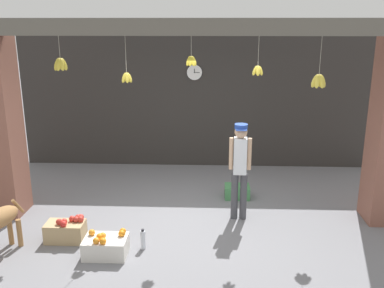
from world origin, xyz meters
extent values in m
plane|color=slate|center=(0.00, 0.00, 0.00)|extent=(60.00, 60.00, 0.00)
cube|color=#2D2B28|center=(0.00, 2.90, 1.54)|extent=(7.49, 0.12, 3.09)
cube|color=#5B564C|center=(0.00, 0.12, 2.97)|extent=(5.59, 0.24, 0.24)
cylinder|color=#B2AD99|center=(-1.89, 0.11, 2.69)|extent=(0.01, 0.01, 0.31)
ellipsoid|color=gold|center=(-1.84, 0.11, 2.44)|extent=(0.13, 0.07, 0.20)
ellipsoid|color=gold|center=(-1.86, 0.15, 2.44)|extent=(0.11, 0.12, 0.21)
ellipsoid|color=gold|center=(-1.90, 0.16, 2.44)|extent=(0.09, 0.13, 0.21)
ellipsoid|color=gold|center=(-1.94, 0.13, 2.44)|extent=(0.13, 0.10, 0.21)
ellipsoid|color=gold|center=(-1.94, 0.09, 2.44)|extent=(0.13, 0.10, 0.21)
ellipsoid|color=gold|center=(-1.90, 0.06, 2.44)|extent=(0.09, 0.13, 0.21)
ellipsoid|color=gold|center=(-1.86, 0.07, 2.44)|extent=(0.11, 0.12, 0.21)
cylinder|color=#B2AD99|center=(-0.95, 0.16, 2.58)|extent=(0.01, 0.01, 0.53)
ellipsoid|color=gold|center=(-0.90, 0.16, 2.25)|extent=(0.11, 0.06, 0.16)
ellipsoid|color=gold|center=(-0.93, 0.20, 2.25)|extent=(0.07, 0.10, 0.17)
ellipsoid|color=gold|center=(-0.98, 0.18, 2.25)|extent=(0.10, 0.09, 0.17)
ellipsoid|color=gold|center=(-0.98, 0.13, 2.25)|extent=(0.10, 0.09, 0.17)
ellipsoid|color=gold|center=(-0.93, 0.12, 2.25)|extent=(0.07, 0.10, 0.17)
cylinder|color=#B2AD99|center=(0.00, 0.17, 2.70)|extent=(0.01, 0.01, 0.28)
ellipsoid|color=yellow|center=(0.04, 0.17, 2.49)|extent=(0.10, 0.06, 0.16)
ellipsoid|color=yellow|center=(0.02, 0.20, 2.49)|extent=(0.09, 0.09, 0.17)
ellipsoid|color=yellow|center=(-0.01, 0.20, 2.49)|extent=(0.07, 0.10, 0.16)
ellipsoid|color=yellow|center=(-0.04, 0.18, 2.49)|extent=(0.10, 0.08, 0.16)
ellipsoid|color=yellow|center=(-0.04, 0.15, 2.49)|extent=(0.10, 0.08, 0.16)
ellipsoid|color=yellow|center=(-0.01, 0.13, 2.49)|extent=(0.07, 0.10, 0.16)
ellipsoid|color=yellow|center=(0.02, 0.14, 2.49)|extent=(0.09, 0.09, 0.17)
cylinder|color=#B2AD99|center=(0.95, 0.09, 2.64)|extent=(0.01, 0.01, 0.41)
ellipsoid|color=gold|center=(0.99, 0.09, 2.37)|extent=(0.10, 0.05, 0.16)
ellipsoid|color=gold|center=(0.95, 0.12, 2.37)|extent=(0.05, 0.10, 0.16)
ellipsoid|color=gold|center=(0.91, 0.09, 2.37)|extent=(0.10, 0.05, 0.16)
ellipsoid|color=gold|center=(0.95, 0.05, 2.37)|extent=(0.05, 0.10, 0.16)
cylinder|color=#B2AD99|center=(1.83, 0.16, 2.58)|extent=(0.01, 0.01, 0.54)
ellipsoid|color=yellow|center=(1.89, 0.16, 2.21)|extent=(0.14, 0.08, 0.21)
ellipsoid|color=yellow|center=(1.86, 0.20, 2.21)|extent=(0.11, 0.13, 0.22)
ellipsoid|color=yellow|center=(1.81, 0.20, 2.21)|extent=(0.11, 0.13, 0.22)
ellipsoid|color=yellow|center=(1.78, 0.16, 2.21)|extent=(0.14, 0.08, 0.21)
ellipsoid|color=yellow|center=(1.81, 0.11, 2.21)|extent=(0.11, 0.13, 0.22)
ellipsoid|color=yellow|center=(1.86, 0.11, 2.21)|extent=(0.11, 0.13, 0.22)
cylinder|color=#9E7042|center=(-2.36, -0.79, 0.20)|extent=(0.07, 0.07, 0.40)
cylinder|color=#9E7042|center=(-2.51, -0.74, 0.20)|extent=(0.07, 0.07, 0.40)
cylinder|color=#9E7042|center=(-2.40, -0.66, 0.55)|extent=(0.10, 0.21, 0.27)
cylinder|color=#424247|center=(0.82, 0.22, 0.38)|extent=(0.11, 0.11, 0.76)
cylinder|color=#424247|center=(0.68, 0.23, 0.38)|extent=(0.11, 0.11, 0.76)
cube|color=silver|center=(0.75, 0.23, 1.05)|extent=(0.21, 0.18, 0.57)
cylinder|color=tan|center=(0.89, 0.22, 1.08)|extent=(0.06, 0.06, 0.50)
cylinder|color=tan|center=(0.61, 0.23, 1.08)|extent=(0.06, 0.06, 0.50)
sphere|color=tan|center=(0.75, 0.23, 1.43)|extent=(0.20, 0.20, 0.20)
cylinder|color=#234299|center=(0.75, 0.23, 1.52)|extent=(0.20, 0.20, 0.07)
cube|color=#234299|center=(0.75, 0.13, 1.49)|extent=(0.17, 0.12, 0.01)
cube|color=silver|center=(-1.10, -0.99, 0.13)|extent=(0.57, 0.41, 0.25)
sphere|color=orange|center=(-1.18, -1.13, 0.29)|extent=(0.09, 0.09, 0.09)
sphere|color=orange|center=(-1.09, -1.14, 0.29)|extent=(0.09, 0.09, 0.09)
sphere|color=orange|center=(-1.13, -0.99, 0.29)|extent=(0.09, 0.09, 0.09)
sphere|color=orange|center=(-1.30, -0.91, 0.29)|extent=(0.09, 0.09, 0.09)
sphere|color=orange|center=(-0.89, -0.92, 0.29)|extent=(0.09, 0.09, 0.09)
sphere|color=orange|center=(-0.89, -0.85, 0.29)|extent=(0.09, 0.09, 0.09)
sphere|color=orange|center=(-1.17, -1.01, 0.29)|extent=(0.09, 0.09, 0.09)
cube|color=tan|center=(-1.77, -0.61, 0.14)|extent=(0.54, 0.32, 0.28)
sphere|color=red|center=(-1.61, -0.50, 0.31)|extent=(0.09, 0.09, 0.09)
sphere|color=red|center=(-1.55, -0.56, 0.31)|extent=(0.09, 0.09, 0.09)
sphere|color=red|center=(-1.75, -0.72, 0.31)|extent=(0.09, 0.09, 0.09)
sphere|color=red|center=(-1.83, -0.66, 0.31)|extent=(0.09, 0.09, 0.09)
sphere|color=red|center=(-1.68, -0.55, 0.31)|extent=(0.09, 0.09, 0.09)
sphere|color=red|center=(-1.77, -0.64, 0.31)|extent=(0.09, 0.09, 0.09)
sphere|color=red|center=(-1.57, -0.49, 0.31)|extent=(0.09, 0.09, 0.09)
sphere|color=red|center=(-1.80, -0.66, 0.31)|extent=(0.09, 0.09, 0.09)
sphere|color=red|center=(-1.61, -0.57, 0.31)|extent=(0.09, 0.09, 0.09)
cube|color=#42844C|center=(0.78, 1.07, 0.11)|extent=(0.44, 0.34, 0.22)
cylinder|color=silver|center=(-0.63, -0.79, 0.13)|extent=(0.07, 0.07, 0.27)
cylinder|color=black|center=(-0.63, -0.79, 0.28)|extent=(0.04, 0.04, 0.03)
cylinder|color=black|center=(-0.05, 2.83, 2.03)|extent=(0.33, 0.01, 0.33)
cylinder|color=white|center=(-0.05, 2.82, 2.03)|extent=(0.31, 0.02, 0.31)
cube|color=black|center=(-0.05, 2.81, 2.06)|extent=(0.01, 0.01, 0.09)
cube|color=black|center=(-0.01, 2.81, 2.03)|extent=(0.12, 0.01, 0.01)
camera|label=1|loc=(0.28, -6.06, 3.03)|focal=40.00mm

